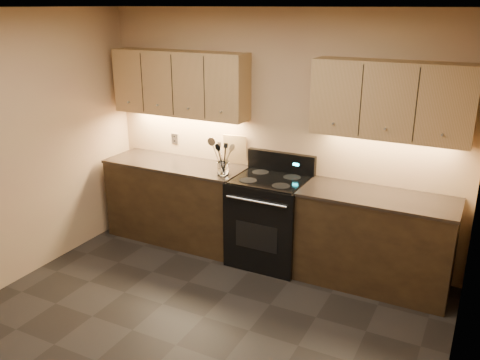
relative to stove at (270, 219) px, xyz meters
name	(u,v)px	position (x,y,z in m)	size (l,w,h in m)	color
floor	(176,345)	(-0.08, -1.68, -0.48)	(4.00, 4.00, 0.00)	black
ceiling	(159,8)	(-0.08, -1.68, 2.12)	(4.00, 4.00, 0.00)	silver
wall_back	(276,136)	(-0.08, 0.32, 0.82)	(4.00, 0.04, 2.60)	tan
wall_right	(465,254)	(1.92, -1.68, 0.82)	(0.04, 4.00, 2.60)	tan
counter_left	(177,201)	(-1.18, 0.02, -0.01)	(1.62, 0.62, 0.93)	black
counter_right	(375,240)	(1.10, 0.02, -0.01)	(1.46, 0.62, 0.93)	black
stove	(270,219)	(0.00, 0.00, 0.00)	(0.76, 0.68, 1.14)	black
upper_cab_left	(180,83)	(-1.18, 0.17, 1.32)	(1.60, 0.30, 0.70)	tan
upper_cab_right	(391,100)	(1.10, 0.17, 1.32)	(1.44, 0.30, 0.70)	tan
outlet_plate	(175,139)	(-1.38, 0.31, 0.64)	(0.09, 0.01, 0.12)	#B2B5BA
utensil_crock	(223,168)	(-0.50, -0.10, 0.52)	(0.13, 0.13, 0.15)	white
cutting_board	(235,150)	(-0.56, 0.29, 0.62)	(0.26, 0.02, 0.34)	tan
wooden_spoon	(221,158)	(-0.52, -0.10, 0.63)	(0.06, 0.06, 0.33)	tan
black_spoon	(224,156)	(-0.50, -0.09, 0.65)	(0.06, 0.06, 0.36)	black
black_turner	(223,158)	(-0.49, -0.11, 0.63)	(0.08, 0.08, 0.33)	black
steel_spatula	(225,158)	(-0.48, -0.10, 0.64)	(0.08, 0.08, 0.35)	silver
steel_skimmer	(224,156)	(-0.48, -0.13, 0.66)	(0.09, 0.09, 0.38)	silver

